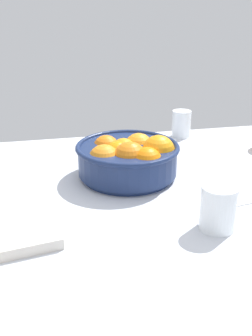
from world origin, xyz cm
name	(u,v)px	position (x,y,z in cm)	size (l,w,h in cm)	color
ground_plane	(132,211)	(0.00, 0.00, -1.50)	(126.51, 99.13, 3.00)	silver
fruit_bowl	(128,158)	(2.56, 14.74, 5.31)	(25.77, 25.77, 11.15)	navy
juice_glass	(218,211)	(14.08, -12.91, 3.90)	(7.03, 7.03, 8.99)	white
second_glass	(181,126)	(26.57, 43.32, 3.71)	(6.11, 6.11, 8.62)	white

